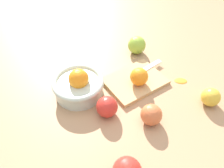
{
  "coord_description": "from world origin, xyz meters",
  "views": [
    {
      "loc": [
        -0.43,
        -0.38,
        0.65
      ],
      "look_at": [
        -0.03,
        0.07,
        0.04
      ],
      "focal_mm": 36.37,
      "sensor_mm": 36.0,
      "label": 1
    }
  ],
  "objects_px": {
    "apple_front_right": "(211,97)",
    "orange_on_board": "(139,77)",
    "knife": "(144,69)",
    "apple_back_right": "(137,45)",
    "bowl": "(79,85)",
    "apple_front_center": "(151,115)",
    "apple_mid_left": "(108,107)",
    "cutting_board": "(135,81)"
  },
  "relations": [
    {
      "from": "apple_front_right",
      "to": "orange_on_board",
      "type": "bearing_deg",
      "value": 118.27
    },
    {
      "from": "knife",
      "to": "apple_back_right",
      "type": "height_order",
      "value": "apple_back_right"
    },
    {
      "from": "bowl",
      "to": "apple_front_center",
      "type": "relative_size",
      "value": 2.65
    },
    {
      "from": "apple_front_right",
      "to": "apple_back_right",
      "type": "height_order",
      "value": "apple_back_right"
    },
    {
      "from": "orange_on_board",
      "to": "apple_back_right",
      "type": "height_order",
      "value": "orange_on_board"
    },
    {
      "from": "apple_mid_left",
      "to": "cutting_board",
      "type": "bearing_deg",
      "value": 13.55
    },
    {
      "from": "cutting_board",
      "to": "apple_front_center",
      "type": "distance_m",
      "value": 0.2
    },
    {
      "from": "cutting_board",
      "to": "apple_back_right",
      "type": "bearing_deg",
      "value": 41.93
    },
    {
      "from": "cutting_board",
      "to": "apple_front_right",
      "type": "distance_m",
      "value": 0.29
    },
    {
      "from": "cutting_board",
      "to": "apple_front_right",
      "type": "xyz_separation_m",
      "value": [
        0.12,
        -0.26,
        0.03
      ]
    },
    {
      "from": "cutting_board",
      "to": "apple_mid_left",
      "type": "relative_size",
      "value": 3.02
    },
    {
      "from": "bowl",
      "to": "apple_mid_left",
      "type": "relative_size",
      "value": 2.57
    },
    {
      "from": "bowl",
      "to": "apple_back_right",
      "type": "relative_size",
      "value": 2.38
    },
    {
      "from": "apple_back_right",
      "to": "knife",
      "type": "bearing_deg",
      "value": -124.37
    },
    {
      "from": "bowl",
      "to": "cutting_board",
      "type": "height_order",
      "value": "bowl"
    },
    {
      "from": "orange_on_board",
      "to": "apple_back_right",
      "type": "xyz_separation_m",
      "value": [
        0.16,
        0.16,
        -0.01
      ]
    },
    {
      "from": "knife",
      "to": "apple_back_right",
      "type": "distance_m",
      "value": 0.15
    },
    {
      "from": "bowl",
      "to": "orange_on_board",
      "type": "xyz_separation_m",
      "value": [
        0.19,
        -0.13,
        0.01
      ]
    },
    {
      "from": "apple_front_center",
      "to": "apple_back_right",
      "type": "height_order",
      "value": "apple_back_right"
    },
    {
      "from": "orange_on_board",
      "to": "apple_front_right",
      "type": "height_order",
      "value": "orange_on_board"
    },
    {
      "from": "apple_mid_left",
      "to": "bowl",
      "type": "bearing_deg",
      "value": 94.83
    },
    {
      "from": "knife",
      "to": "bowl",
      "type": "bearing_deg",
      "value": 161.38
    },
    {
      "from": "orange_on_board",
      "to": "apple_front_right",
      "type": "bearing_deg",
      "value": -61.73
    },
    {
      "from": "apple_front_right",
      "to": "apple_back_right",
      "type": "bearing_deg",
      "value": 85.7
    },
    {
      "from": "bowl",
      "to": "apple_front_center",
      "type": "distance_m",
      "value": 0.29
    },
    {
      "from": "apple_back_right",
      "to": "apple_front_center",
      "type": "bearing_deg",
      "value": -129.59
    },
    {
      "from": "knife",
      "to": "apple_front_center",
      "type": "relative_size",
      "value": 2.12
    },
    {
      "from": "orange_on_board",
      "to": "apple_front_center",
      "type": "relative_size",
      "value": 0.95
    },
    {
      "from": "bowl",
      "to": "apple_back_right",
      "type": "height_order",
      "value": "bowl"
    },
    {
      "from": "apple_mid_left",
      "to": "apple_back_right",
      "type": "height_order",
      "value": "apple_back_right"
    },
    {
      "from": "bowl",
      "to": "orange_on_board",
      "type": "distance_m",
      "value": 0.23
    },
    {
      "from": "knife",
      "to": "apple_mid_left",
      "type": "relative_size",
      "value": 2.06
    },
    {
      "from": "apple_back_right",
      "to": "bowl",
      "type": "bearing_deg",
      "value": -174.94
    },
    {
      "from": "apple_front_right",
      "to": "bowl",
      "type": "bearing_deg",
      "value": 131.51
    },
    {
      "from": "apple_back_right",
      "to": "cutting_board",
      "type": "bearing_deg",
      "value": -138.07
    },
    {
      "from": "apple_mid_left",
      "to": "apple_back_right",
      "type": "distance_m",
      "value": 0.38
    },
    {
      "from": "cutting_board",
      "to": "knife",
      "type": "distance_m",
      "value": 0.07
    },
    {
      "from": "orange_on_board",
      "to": "apple_mid_left",
      "type": "relative_size",
      "value": 0.93
    },
    {
      "from": "cutting_board",
      "to": "orange_on_board",
      "type": "distance_m",
      "value": 0.05
    },
    {
      "from": "apple_back_right",
      "to": "apple_front_right",
      "type": "bearing_deg",
      "value": -94.3
    },
    {
      "from": "orange_on_board",
      "to": "apple_front_center",
      "type": "distance_m",
      "value": 0.17
    },
    {
      "from": "orange_on_board",
      "to": "apple_front_center",
      "type": "height_order",
      "value": "orange_on_board"
    }
  ]
}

